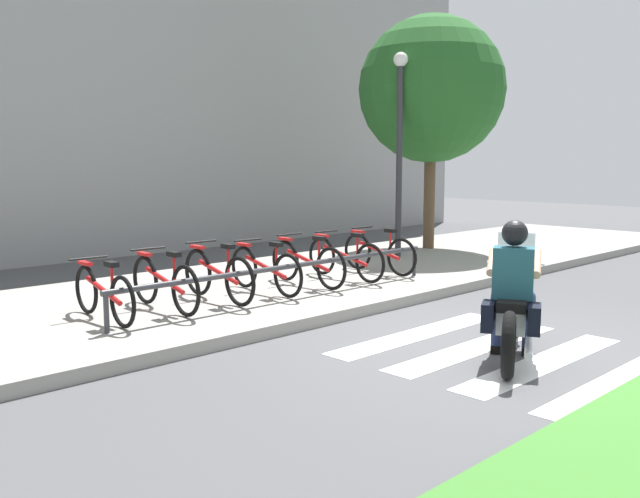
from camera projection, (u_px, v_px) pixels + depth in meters
The scene contains 19 objects.
ground_plane at pixel (484, 345), 7.65m from camera, with size 48.00×48.00×0.00m, color #4C4C4F.
sidewalk at pixel (255, 289), 10.52m from camera, with size 24.00×4.40×0.15m, color gray.
crosswalk_stripe_0 at pixel (623, 381), 6.40m from camera, with size 2.80×0.40×0.01m, color white.
crosswalk_stripe_1 at pixel (544, 362), 6.97m from camera, with size 2.80×0.40×0.01m, color white.
crosswalk_stripe_2 at pixel (476, 347), 7.54m from camera, with size 2.80×0.40×0.01m, color white.
crosswalk_stripe_3 at pixel (418, 334), 8.11m from camera, with size 2.80×0.40×0.01m, color white.
motorcycle at pixel (513, 313), 7.13m from camera, with size 1.98×1.14×1.24m.
rider at pixel (513, 280), 7.01m from camera, with size 0.77×0.71×1.45m.
bicycle_0 at pixel (103, 293), 8.09m from camera, with size 0.48×1.58×0.73m.
bicycle_1 at pixel (164, 283), 8.66m from camera, with size 0.48×1.65×0.77m.
bicycle_2 at pixel (218, 275), 9.22m from camera, with size 0.48×1.66×0.79m.
bicycle_3 at pixel (265, 269), 9.80m from camera, with size 0.48×1.65×0.75m.
bicycle_4 at pixel (307, 263), 10.36m from camera, with size 0.48×1.69×0.77m.
bicycle_5 at pixel (345, 258), 10.93m from camera, with size 0.48×1.72×0.75m.
bicycle_6 at pixel (379, 253), 11.50m from camera, with size 0.48×1.64×0.76m.
bike_rack at pixel (291, 268), 9.39m from camera, with size 5.54×0.07×0.49m.
street_lamp at pixel (400, 137), 13.20m from camera, with size 0.28×0.28×4.07m.
tree_near_rack at pixel (431, 90), 14.41m from camera, with size 3.06×3.06×5.04m.
building_backdrop at pixel (76, 43), 14.01m from camera, with size 24.00×1.20×8.80m, color gray.
Camera 1 is at (-6.49, -4.07, 2.05)m, focal length 38.59 mm.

